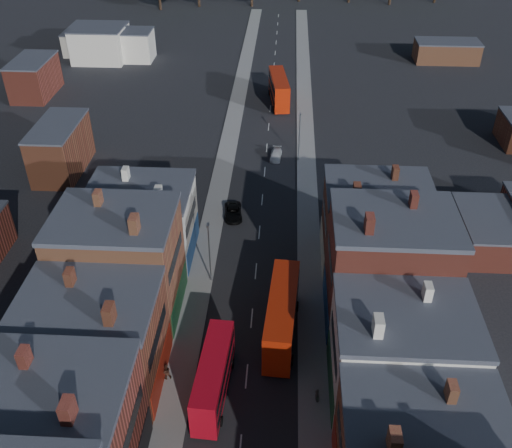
# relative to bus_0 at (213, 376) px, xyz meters

# --- Properties ---
(pavement_west) EXTENTS (3.00, 200.00, 0.12)m
(pavement_west) POSITION_rel_bus_0_xyz_m (-3.60, 36.18, -2.37)
(pavement_west) COLOR gray
(pavement_west) RESTS_ON ground
(pavement_east) EXTENTS (3.00, 200.00, 0.12)m
(pavement_east) POSITION_rel_bus_0_xyz_m (9.40, 36.18, -2.37)
(pavement_east) COLOR gray
(pavement_east) RESTS_ON ground
(lamp_post_2) EXTENTS (0.25, 0.70, 8.12)m
(lamp_post_2) POSITION_rel_bus_0_xyz_m (-2.30, 16.18, 2.27)
(lamp_post_2) COLOR slate
(lamp_post_2) RESTS_ON ground
(lamp_post_3) EXTENTS (0.25, 0.70, 8.12)m
(lamp_post_3) POSITION_rel_bus_0_xyz_m (8.10, 46.18, 2.27)
(lamp_post_3) COLOR slate
(lamp_post_3) RESTS_ON ground
(bus_0) EXTENTS (3.12, 10.56, 4.51)m
(bus_0) POSITION_rel_bus_0_xyz_m (0.00, 0.00, 0.00)
(bus_0) COLOR red
(bus_0) RESTS_ON ground
(bus_1) EXTENTS (3.70, 12.30, 5.24)m
(bus_1) POSITION_rel_bus_0_xyz_m (6.15, 7.96, 0.40)
(bus_1) COLOR red
(bus_1) RESTS_ON ground
(bus_2) EXTENTS (4.38, 12.48, 5.28)m
(bus_2) POSITION_rel_bus_0_xyz_m (4.40, 68.96, 0.42)
(bus_2) COLOR #A31D07
(bus_2) RESTS_ON ground
(car_2) EXTENTS (2.90, 5.20, 1.38)m
(car_2) POSITION_rel_bus_0_xyz_m (-0.87, 29.71, -1.74)
(car_2) COLOR black
(car_2) RESTS_ON ground
(car_3) EXTENTS (1.99, 4.31, 1.22)m
(car_3) POSITION_rel_bus_0_xyz_m (4.50, 46.73, -1.82)
(car_3) COLOR silver
(car_3) RESTS_ON ground
(ped_1) EXTENTS (0.99, 0.77, 1.81)m
(ped_1) POSITION_rel_bus_0_xyz_m (-4.80, 1.45, -1.41)
(ped_1) COLOR #3C2218
(ped_1) RESTS_ON pavement_west
(ped_3) EXTENTS (0.70, 1.00, 1.56)m
(ped_3) POSITION_rel_bus_0_xyz_m (9.63, -0.43, -1.53)
(ped_3) COLOR #615C53
(ped_3) RESTS_ON pavement_east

